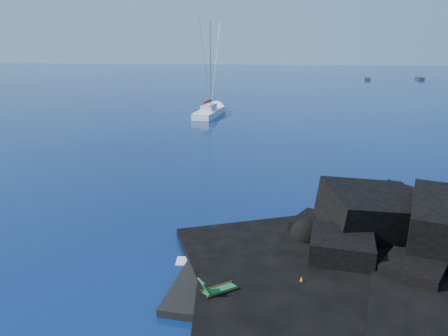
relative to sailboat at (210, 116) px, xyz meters
The scene contains 11 objects.
ground 48.49m from the sailboat, 84.04° to the right, with size 400.00×400.00×0.00m, color #030F37.
headland 48.69m from the sailboat, 68.26° to the right, with size 24.00×24.00×3.60m, color black, non-canonical shape.
beach 48.67m from the sailboat, 78.70° to the right, with size 8.50×6.00×0.70m, color black.
surf_foam 44.38m from the sailboat, 76.93° to the right, with size 10.00×8.00×0.06m, color white, non-canonical shape.
sailboat is the anchor object (origin of this frame).
deck_chair 49.56m from the sailboat, 81.36° to the right, with size 1.62×0.71×1.11m, color #166328, non-canonical shape.
towel 47.46m from the sailboat, 77.89° to the right, with size 1.80×0.85×0.05m, color white.
sunbather 47.46m from the sailboat, 77.89° to the right, with size 1.57×0.38×0.21m, color tan, non-canonical shape.
marker_cone 49.06m from the sailboat, 77.08° to the right, with size 0.32×0.32×0.49m, color orange.
distant_boat_a 78.31m from the sailboat, 61.82° to the left, with size 1.54×4.94×0.66m, color #28282D.
distant_boat_b 88.78m from the sailboat, 53.76° to the left, with size 1.59×5.10×0.68m, color #25252A.
Camera 1 is at (4.41, -17.04, 10.85)m, focal length 35.00 mm.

